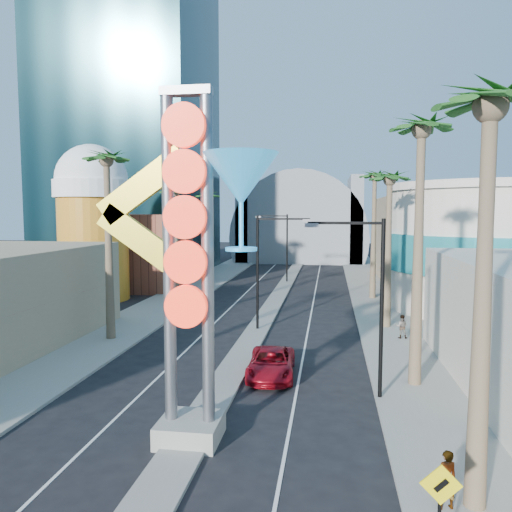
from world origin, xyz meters
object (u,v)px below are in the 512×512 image
Objects in this scene: neon_sign at (210,240)px; pedestrian_a at (446,479)px; pedestrian_b at (402,326)px; red_pickup at (271,363)px.

pedestrian_a is at bearing -23.64° from neon_sign.
pedestrian_a reaches higher than pedestrian_b.
pedestrian_b is (7.49, 8.28, 0.23)m from red_pickup.
neon_sign is 10.06m from red_pickup.
pedestrian_b is at bearing 45.14° from red_pickup.
red_pickup is at bearing 51.01° from pedestrian_b.
pedestrian_b is at bearing 60.89° from neon_sign.
neon_sign is at bearing 64.02° from pedestrian_b.
pedestrian_b is (8.77, 15.74, -6.39)m from neon_sign.
neon_sign reaches higher than pedestrian_a.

